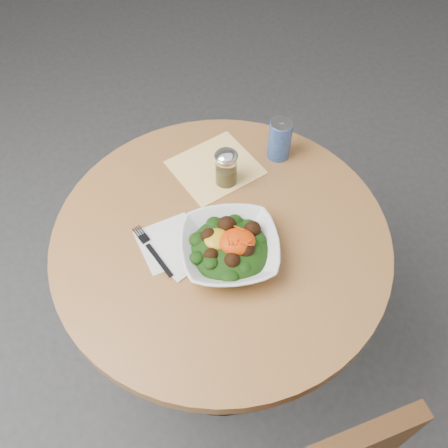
{
  "coord_description": "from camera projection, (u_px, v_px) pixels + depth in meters",
  "views": [
    {
      "loc": [
        -0.18,
        -0.74,
        1.83
      ],
      "look_at": [
        0.01,
        -0.01,
        0.81
      ],
      "focal_mm": 40.0,
      "sensor_mm": 36.0,
      "label": 1
    }
  ],
  "objects": [
    {
      "name": "spice_shaker",
      "position": [
        226.0,
        168.0,
        1.38
      ],
      "size": [
        0.06,
        0.06,
        0.12
      ],
      "color": "silver",
      "rests_on": "table"
    },
    {
      "name": "fork",
      "position": [
        151.0,
        249.0,
        1.29
      ],
      "size": [
        0.08,
        0.18,
        0.0
      ],
      "color": "black",
      "rests_on": "table"
    },
    {
      "name": "table",
      "position": [
        221.0,
        273.0,
        1.48
      ],
      "size": [
        0.9,
        0.9,
        0.75
      ],
      "color": "black",
      "rests_on": "ground"
    },
    {
      "name": "ground",
      "position": [
        222.0,
        347.0,
        1.92
      ],
      "size": [
        6.0,
        6.0,
        0.0
      ],
      "primitive_type": "plane",
      "color": "#323234",
      "rests_on": "ground"
    },
    {
      "name": "salad_bowl",
      "position": [
        230.0,
        248.0,
        1.25
      ],
      "size": [
        0.28,
        0.28,
        0.09
      ],
      "color": "white",
      "rests_on": "table"
    },
    {
      "name": "paper_napkins",
      "position": [
        176.0,
        245.0,
        1.3
      ],
      "size": [
        0.22,
        0.21,
        0.0
      ],
      "color": "silver",
      "rests_on": "table"
    },
    {
      "name": "cloth_napkin",
      "position": [
        215.0,
        167.0,
        1.46
      ],
      "size": [
        0.29,
        0.28,
        0.0
      ],
      "primitive_type": "cube",
      "rotation": [
        0.0,
        0.0,
        0.36
      ],
      "color": "#FFA40D",
      "rests_on": "table"
    },
    {
      "name": "beverage_can",
      "position": [
        280.0,
        139.0,
        1.44
      ],
      "size": [
        0.07,
        0.07,
        0.13
      ],
      "color": "navy",
      "rests_on": "table"
    }
  ]
}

